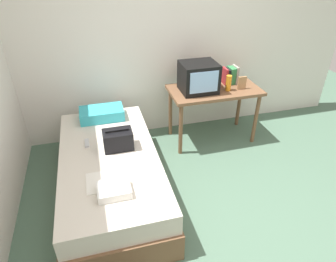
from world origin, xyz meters
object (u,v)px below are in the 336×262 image
Objects in this scene: picture_frame at (242,83)px; remote_silver at (87,143)px; folded_towel at (114,190)px; bed at (111,174)px; handbag at (118,140)px; tv at (198,77)px; desk at (214,95)px; remote_dark at (127,191)px; water_bottle at (228,83)px; book_row at (230,75)px; magazine at (98,182)px; pillow at (102,114)px.

remote_silver is (-1.97, -0.40, -0.31)m from picture_frame.
folded_towel is at bearing -76.54° from remote_silver.
bed is 0.39m from handbag.
tv is at bearing 30.54° from handbag.
desk is 7.44× the size of remote_dark.
water_bottle is at bearing 20.82° from handbag.
water_bottle is at bearing 12.64° from remote_silver.
folded_towel is at bearing -132.84° from tv.
book_row is at bearing 42.06° from remote_dark.
bed is 12.02× the size of picture_frame.
magazine is (-0.13, -0.40, 0.26)m from bed.
desk is 0.38m from picture_frame.
folded_towel is at bearing -137.78° from desk.
remote_silver is 0.85m from folded_towel.
tv reaches higher than pillow.
pillow is at bearing 94.32° from remote_dark.
desk reaches higher than folded_towel.
desk is 4.14× the size of folded_towel.
handbag is (-1.65, -0.55, -0.22)m from picture_frame.
bed is 1.57m from tv.
picture_frame is 0.57× the size of magazine.
tv is at bearing -1.34° from pillow.
book_row is (0.49, 0.12, -0.07)m from tv.
pillow is 1.86× the size of folded_towel.
handbag reaches higher than bed.
remote_silver is at bearing -167.36° from water_bottle.
handbag is 0.56m from magazine.
tv is 1.47× the size of handbag.
folded_towel is (-1.22, -1.31, -0.38)m from tv.
handbag is (0.12, 0.09, 0.36)m from bed.
picture_frame is at bearing -73.37° from book_row.
remote_silver is (-0.20, -0.52, -0.05)m from pillow.
pillow is 3.61× the size of remote_silver.
remote_silver is (-1.42, -0.49, -0.41)m from tv.
desk is at bearing 27.07° from bed.
magazine is at bearing -96.33° from pillow.
picture_frame reaches higher than remote_dark.
picture_frame is at bearing 18.51° from handbag.
water_bottle reaches higher than bed.
magazine is 0.65m from remote_silver.
handbag is at bearing -149.46° from tv.
handbag is 1.07× the size of folded_towel.
tv is at bearing 19.09° from remote_silver.
picture_frame is at bearing -9.71° from tv.
magazine is (-0.13, -1.17, -0.06)m from pillow.
book_row is 2.18m from remote_dark.
folded_towel is (-1.59, -1.22, -0.30)m from water_bottle.
remote_dark is at bearing -3.61° from folded_towel.
water_bottle reaches higher than magazine.
folded_towel is (-1.71, -1.44, -0.31)m from book_row.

